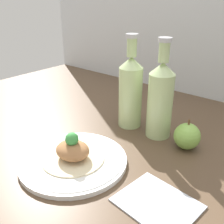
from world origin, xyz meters
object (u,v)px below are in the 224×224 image
at_px(cider_bottle_left, 131,90).
at_px(apple, 187,136).
at_px(cider_bottle_right, 160,98).
at_px(plated_food, 73,151).
at_px(plate, 73,160).

height_order(cider_bottle_left, apple, cider_bottle_left).
height_order(cider_bottle_left, cider_bottle_right, same).
height_order(plated_food, cider_bottle_left, cider_bottle_left).
distance_m(plate, cider_bottle_right, 0.31).
height_order(plated_food, apple, same).
height_order(plate, plated_food, plated_food).
xyz_separation_m(cider_bottle_right, apple, (0.10, -0.01, -0.09)).
xyz_separation_m(plated_food, apple, (0.19, 0.26, 0.00)).
bearing_deg(cider_bottle_left, plate, -86.28).
distance_m(plate, apple, 0.33).
bearing_deg(apple, plate, -126.83).
distance_m(plated_food, cider_bottle_right, 0.30).
distance_m(cider_bottle_left, cider_bottle_right, 0.11).
xyz_separation_m(plated_food, cider_bottle_left, (-0.02, 0.27, 0.09)).
bearing_deg(cider_bottle_left, cider_bottle_right, 0.00).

